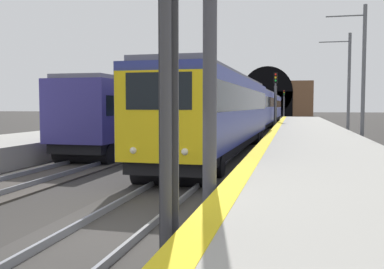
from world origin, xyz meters
The scene contains 12 objects.
ground_plane centered at (0.00, 0.00, 0.00)m, with size 320.00×320.00×0.00m, color #302D2B.
platform_right centered at (0.00, -4.50, 0.47)m, with size 112.00×4.93×0.94m, color #9E9B93.
platform_right_edge_strip centered at (0.00, -2.29, 0.95)m, with size 112.00×0.50×0.01m, color yellow.
track_main_line centered at (0.00, 0.00, 0.04)m, with size 160.00×2.92×0.21m.
train_main_approaching centered at (33.56, 0.00, 2.29)m, with size 59.00×3.17×4.00m.
train_adjacent_platform centered at (28.26, 5.07, 2.19)m, with size 39.08×3.25×4.73m.
railway_signal_near centered at (-1.66, -1.76, 3.31)m, with size 0.39×0.38×5.49m.
railway_signal_mid centered at (35.82, -1.76, 3.43)m, with size 0.39×0.38×5.71m.
railway_signal_far centered at (76.06, -1.76, 3.26)m, with size 0.39×0.38×5.39m.
tunnel_portal centered at (97.88, 2.54, 4.15)m, with size 2.84×21.00×11.76m.
catenary_mast_near centered at (19.46, -7.33, 4.25)m, with size 0.22×2.26×8.26m.
catenary_mast_far centered at (26.21, -7.33, 3.98)m, with size 0.22×2.26×7.74m.
Camera 1 is at (-7.42, -3.45, 2.53)m, focal length 41.03 mm.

